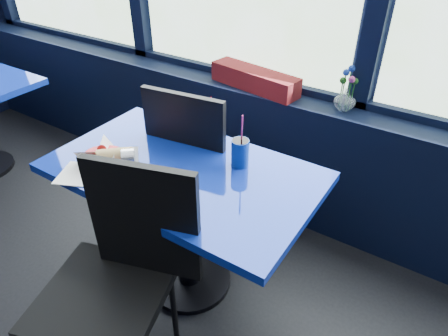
% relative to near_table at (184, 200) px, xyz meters
% --- Properties ---
extents(window_sill, '(5.00, 0.26, 0.80)m').
position_rel_near_table_xyz_m(window_sill, '(-0.30, 0.87, -0.17)').
color(window_sill, black).
rests_on(window_sill, ground).
extents(near_table, '(1.20, 0.70, 0.75)m').
position_rel_near_table_xyz_m(near_table, '(0.00, 0.00, 0.00)').
color(near_table, black).
rests_on(near_table, ground).
extents(chair_near_front, '(0.57, 0.57, 1.01)m').
position_rel_near_table_xyz_m(chair_near_front, '(0.06, -0.48, 0.01)').
color(chair_near_front, black).
rests_on(chair_near_front, ground).
extents(chair_near_back, '(0.51, 0.51, 1.01)m').
position_rel_near_table_xyz_m(chair_near_back, '(-0.11, 0.31, 0.01)').
color(chair_near_back, black).
rests_on(chair_near_back, ground).
extents(planter_box, '(0.58, 0.23, 0.11)m').
position_rel_near_table_xyz_m(planter_box, '(-0.11, 0.85, 0.29)').
color(planter_box, maroon).
rests_on(planter_box, window_sill).
extents(flower_vase, '(0.15, 0.15, 0.24)m').
position_rel_near_table_xyz_m(flower_vase, '(0.43, 0.86, 0.30)').
color(flower_vase, silver).
rests_on(flower_vase, window_sill).
extents(food_basket, '(0.30, 0.30, 0.09)m').
position_rel_near_table_xyz_m(food_basket, '(-0.28, -0.16, 0.22)').
color(food_basket, red).
rests_on(food_basket, near_table).
extents(ketchup_bottle, '(0.06, 0.06, 0.23)m').
position_rel_near_table_xyz_m(ketchup_bottle, '(-0.03, 0.28, 0.28)').
color(ketchup_bottle, red).
rests_on(ketchup_bottle, near_table).
extents(soda_cup, '(0.08, 0.08, 0.26)m').
position_rel_near_table_xyz_m(soda_cup, '(0.20, 0.16, 0.25)').
color(soda_cup, navy).
rests_on(soda_cup, near_table).
extents(napkin, '(0.23, 0.23, 0.00)m').
position_rel_near_table_xyz_m(napkin, '(-0.34, -0.28, 0.18)').
color(napkin, white).
rests_on(napkin, near_table).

